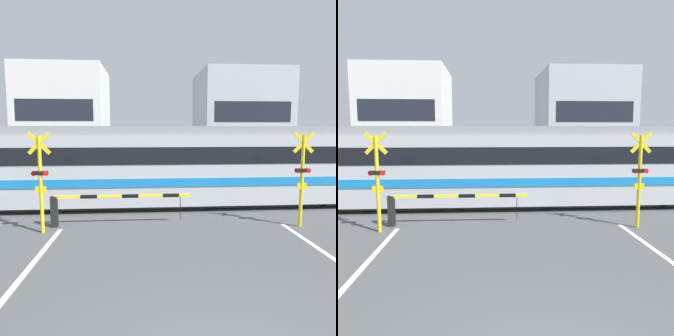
{
  "view_description": "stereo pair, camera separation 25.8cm",
  "coord_description": "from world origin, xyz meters",
  "views": [
    {
      "loc": [
        -1.02,
        -3.11,
        3.12
      ],
      "look_at": [
        0.0,
        9.67,
        1.6
      ],
      "focal_mm": 35.0,
      "sensor_mm": 36.0,
      "label": 1
    },
    {
      "loc": [
        -0.76,
        -3.13,
        3.12
      ],
      "look_at": [
        0.0,
        9.67,
        1.6
      ],
      "focal_mm": 35.0,
      "sensor_mm": 36.0,
      "label": 2
    }
  ],
  "objects": [
    {
      "name": "rail_track_near",
      "position": [
        0.0,
        9.49,
        0.04
      ],
      "size": [
        50.0,
        0.1,
        0.08
      ],
      "color": "#6B6051",
      "rests_on": "ground_plane"
    },
    {
      "name": "rail_track_far",
      "position": [
        0.0,
        10.93,
        0.04
      ],
      "size": [
        50.0,
        0.1,
        0.08
      ],
      "color": "#6B6051",
      "rests_on": "ground_plane"
    },
    {
      "name": "commuter_train",
      "position": [
        0.94,
        10.21,
        1.73
      ],
      "size": [
        17.44,
        2.85,
        3.24
      ],
      "color": "#B7BCC1",
      "rests_on": "ground_plane"
    },
    {
      "name": "crossing_barrier_near",
      "position": [
        -2.52,
        7.38,
        0.76
      ],
      "size": [
        4.52,
        0.2,
        1.02
      ],
      "color": "black",
      "rests_on": "ground_plane"
    },
    {
      "name": "crossing_barrier_far",
      "position": [
        2.52,
        13.03,
        0.76
      ],
      "size": [
        4.52,
        0.2,
        1.02
      ],
      "color": "black",
      "rests_on": "ground_plane"
    },
    {
      "name": "crossing_signal_left",
      "position": [
        -4.04,
        6.79,
        1.68
      ],
      "size": [
        0.68,
        0.15,
        3.05
      ],
      "color": "yellow",
      "rests_on": "ground_plane"
    },
    {
      "name": "crossing_signal_right",
      "position": [
        4.04,
        6.79,
        1.68
      ],
      "size": [
        0.68,
        0.15,
        3.05
      ],
      "color": "yellow",
      "rests_on": "ground_plane"
    },
    {
      "name": "pedestrian",
      "position": [
        1.07,
        16.79,
        0.89
      ],
      "size": [
        0.38,
        0.22,
        1.56
      ],
      "color": "#23232D",
      "rests_on": "ground_plane"
    },
    {
      "name": "building_left_of_street",
      "position": [
        -7.7,
        26.73,
        4.18
      ],
      "size": [
        7.01,
        7.61,
        8.36
      ],
      "color": "white",
      "rests_on": "ground_plane"
    },
    {
      "name": "building_right_of_street",
      "position": [
        7.94,
        26.73,
        4.12
      ],
      "size": [
        7.49,
        7.61,
        8.24
      ],
      "color": "#B2B7BC",
      "rests_on": "ground_plane"
    }
  ]
}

